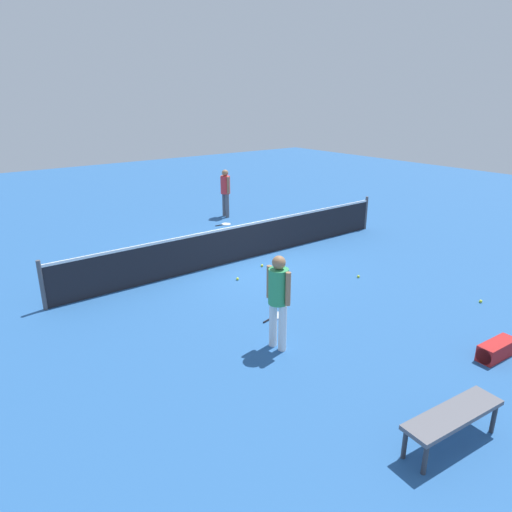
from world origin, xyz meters
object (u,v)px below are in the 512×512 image
at_px(player_far_side, 225,189).
at_px(tennis_ball_by_net, 358,276).
at_px(player_near_side, 278,295).
at_px(tennis_ball_stray_left, 238,279).
at_px(equipment_bag, 496,350).
at_px(tennis_racket_near_player, 276,316).
at_px(courtside_bench, 453,417).
at_px(tennis_racket_far_player, 226,224).
at_px(tennis_ball_baseline, 285,302).
at_px(tennis_ball_near_player, 262,266).
at_px(tennis_ball_midcourt, 481,301).

distance_m(player_far_side, tennis_ball_by_net, 6.99).
bearing_deg(player_far_side, player_near_side, -118.44).
bearing_deg(tennis_ball_stray_left, equipment_bag, -75.13).
xyz_separation_m(tennis_racket_near_player, tennis_ball_stray_left, (0.49, 2.03, 0.02)).
xyz_separation_m(tennis_racket_near_player, courtside_bench, (-0.56, -4.08, 0.40)).
bearing_deg(tennis_ball_by_net, tennis_racket_far_player, 88.48).
distance_m(tennis_ball_baseline, tennis_ball_stray_left, 1.68).
bearing_deg(courtside_bench, tennis_ball_near_player, 72.20).
bearing_deg(tennis_racket_near_player, player_far_side, 63.10).
height_order(player_near_side, courtside_bench, player_near_side).
xyz_separation_m(tennis_racket_far_player, tennis_ball_baseline, (-2.53, -6.01, 0.02)).
relative_size(tennis_racket_near_player, tennis_ball_near_player, 9.17).
bearing_deg(tennis_ball_stray_left, tennis_ball_baseline, -88.53).
bearing_deg(equipment_bag, tennis_ball_midcourt, 33.14).
bearing_deg(player_near_side, player_far_side, 61.56).
height_order(tennis_ball_stray_left, courtside_bench, courtside_bench).
bearing_deg(tennis_racket_near_player, player_near_side, -128.86).
xyz_separation_m(tennis_ball_by_net, tennis_ball_stray_left, (-2.41, 1.66, 0.00)).
xyz_separation_m(player_near_side, equipment_bag, (2.69, -2.48, -0.87)).
relative_size(player_far_side, courtside_bench, 1.11).
bearing_deg(courtside_bench, tennis_racket_near_player, 82.17).
distance_m(tennis_racket_near_player, equipment_bag, 3.93).
height_order(tennis_ball_near_player, equipment_bag, equipment_bag).
relative_size(tennis_racket_near_player, equipment_bag, 0.74).
bearing_deg(tennis_ball_by_net, tennis_racket_near_player, -172.70).
bearing_deg(tennis_ball_near_player, tennis_racket_near_player, -122.43).
bearing_deg(player_far_side, tennis_ball_midcourt, -88.87).
distance_m(player_far_side, tennis_racket_far_player, 1.47).
xyz_separation_m(tennis_racket_far_player, courtside_bench, (-3.62, -10.44, 0.40)).
distance_m(tennis_racket_near_player, tennis_ball_stray_left, 2.09).
xyz_separation_m(tennis_racket_near_player, tennis_ball_midcourt, (3.86, -2.16, 0.02)).
xyz_separation_m(tennis_ball_midcourt, tennis_ball_baseline, (-3.33, 2.51, 0.00)).
height_order(tennis_racket_near_player, equipment_bag, equipment_bag).
distance_m(tennis_ball_near_player, tennis_ball_stray_left, 1.09).
xyz_separation_m(tennis_ball_near_player, tennis_ball_by_net, (1.38, -2.01, 0.00)).
height_order(tennis_ball_baseline, tennis_ball_stray_left, same).
height_order(player_far_side, tennis_ball_stray_left, player_far_side).
distance_m(player_far_side, tennis_ball_midcourt, 9.46).
distance_m(player_far_side, tennis_racket_near_player, 8.19).
height_order(tennis_racket_far_player, equipment_bag, equipment_bag).
xyz_separation_m(tennis_ball_midcourt, equipment_bag, (-1.93, -1.26, 0.11)).
height_order(tennis_ball_midcourt, tennis_ball_baseline, same).
relative_size(tennis_racket_near_player, tennis_ball_by_net, 9.17).
bearing_deg(tennis_ball_midcourt, courtside_bench, -156.50).
bearing_deg(tennis_ball_near_player, courtside_bench, -107.80).
bearing_deg(tennis_ball_baseline, tennis_ball_by_net, 0.50).
relative_size(player_far_side, tennis_racket_far_player, 2.90).
relative_size(tennis_racket_near_player, tennis_ball_baseline, 9.17).
bearing_deg(tennis_ball_near_player, tennis_ball_midcourt, -62.66).
bearing_deg(player_near_side, tennis_ball_baseline, 45.02).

